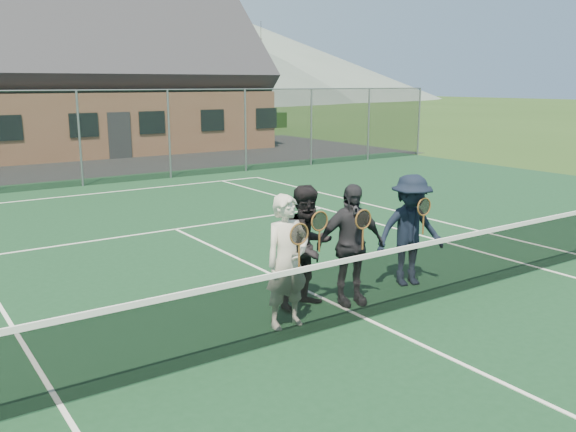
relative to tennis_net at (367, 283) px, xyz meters
name	(u,v)px	position (x,y,z in m)	size (l,w,h in m)	color
ground	(36,164)	(0.00, 20.00, -0.54)	(220.00, 220.00, 0.00)	#264318
court_surface	(366,320)	(0.00, 0.00, -0.53)	(30.00, 30.00, 0.02)	#14381E
hill_centre	(55,31)	(20.00, 95.00, 10.46)	(120.00, 120.00, 22.00)	#54655C
hill_east	(251,62)	(55.00, 95.00, 6.46)	(90.00, 90.00, 14.00)	slate
court_markings	(366,319)	(0.00, 0.00, -0.51)	(11.03, 23.83, 0.01)	white
tennis_net	(367,283)	(0.00, 0.00, 0.00)	(11.68, 0.08, 1.10)	slate
perimeter_fence	(80,138)	(0.00, 13.50, 0.99)	(30.07, 0.07, 3.02)	slate
clubhouse	(98,66)	(4.00, 24.00, 3.45)	(15.60, 8.20, 7.70)	#9E6B4C
tree_c	(12,37)	(2.00, 33.00, 5.25)	(3.20, 3.20, 7.77)	#362513
tree_d	(174,43)	(12.00, 33.00, 5.25)	(3.20, 3.20, 7.77)	#3A2615
tree_e	(251,46)	(18.00, 33.00, 5.25)	(3.20, 3.20, 7.77)	#362413
player_a	(287,261)	(-1.03, 0.42, 0.38)	(0.66, 0.50, 1.80)	beige
player_b	(308,247)	(-0.37, 0.87, 0.38)	(0.95, 0.79, 1.80)	black
player_c	(350,245)	(0.21, 0.62, 0.38)	(1.13, 0.69, 1.80)	#27272C
player_d	(410,230)	(1.57, 0.76, 0.38)	(1.31, 0.98, 1.80)	black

